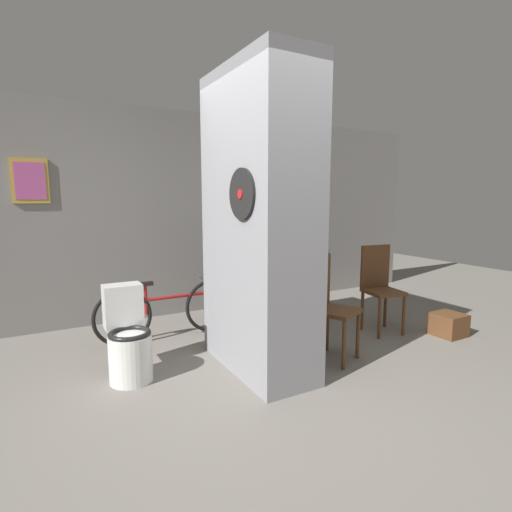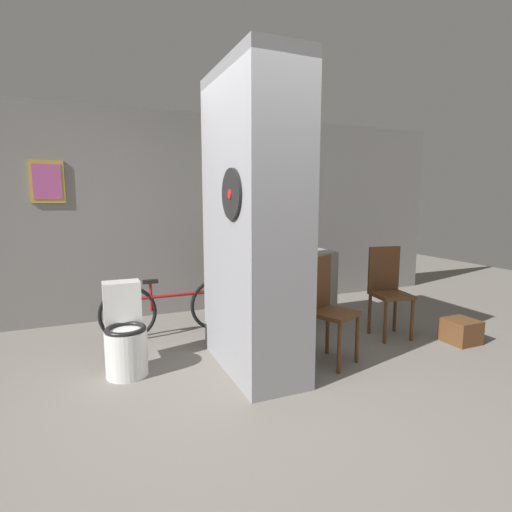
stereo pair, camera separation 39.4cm
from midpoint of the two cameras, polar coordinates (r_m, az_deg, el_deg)
name	(u,v)px [view 2 (the right image)]	position (r m, az deg, el deg)	size (l,w,h in m)	color
ground_plane	(272,400)	(3.23, 5.99, -19.81)	(14.00, 14.00, 0.00)	slate
wall_back	(186,214)	(5.30, -7.84, 5.90)	(8.00, 0.09, 2.60)	gray
pillar_center	(253,224)	(3.46, 2.83, 4.65)	(0.58, 1.24, 2.60)	gray
counter_shelf	(280,289)	(4.84, 5.72, -4.68)	(1.37, 0.44, 0.87)	gray
toilet	(125,335)	(3.66, -15.27, -10.95)	(0.35, 0.51, 0.78)	silver
chair_near_pillar	(327,305)	(3.80, 13.08, -6.85)	(0.50, 0.50, 0.98)	brown
chair_by_doorway	(388,287)	(4.70, 20.65, -4.26)	(0.43, 0.43, 0.98)	brown
bicycle	(174,307)	(4.50, -9.17, -7.30)	(1.58, 0.42, 0.65)	black
bottle_tall	(283,244)	(4.85, 6.18, 1.73)	(0.09, 0.09, 0.27)	#267233
bottle_short	(275,246)	(4.77, 5.15, 1.43)	(0.06, 0.06, 0.22)	olive
floor_crate	(461,331)	(4.89, 29.35, -9.37)	(0.31, 0.31, 0.25)	brown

